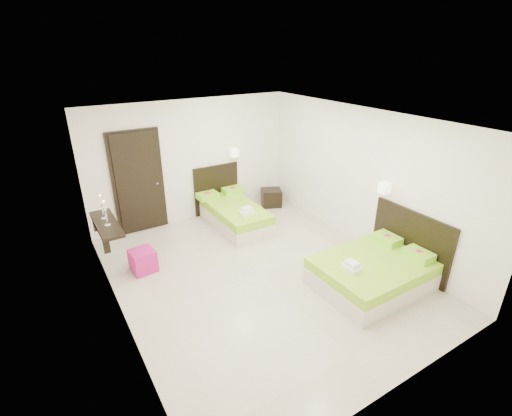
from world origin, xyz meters
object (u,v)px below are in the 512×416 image
nightstand (271,198)px  bed_double (376,270)px  bed_single (233,212)px  ottoman (143,261)px

nightstand → bed_double: bearing=-72.2°
bed_double → nightstand: size_ratio=3.87×
bed_double → nightstand: 3.58m
bed_single → ottoman: bed_single is taller
nightstand → bed_single: bearing=-138.5°
bed_single → bed_double: (0.91, -3.15, -0.01)m
bed_double → bed_single: bearing=106.1°
bed_single → nightstand: 1.34m
ottoman → nightstand: bearing=19.1°
nightstand → ottoman: 3.66m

